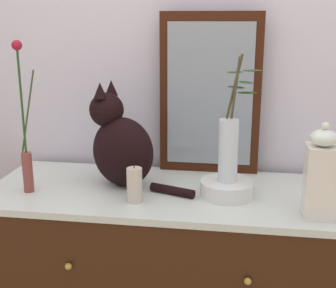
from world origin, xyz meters
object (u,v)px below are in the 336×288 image
at_px(vase_slim_green, 26,146).
at_px(candle_pillar, 135,185).
at_px(cat_sitting, 121,145).
at_px(vase_glass_clear, 229,145).
at_px(mirror_leaning, 210,95).
at_px(jar_lidded_porcelain, 321,175).
at_px(bowl_porcelain, 227,188).

distance_m(vase_slim_green, candle_pillar, 0.43).
relative_size(cat_sitting, vase_glass_clear, 0.96).
bearing_deg(vase_slim_green, mirror_leaning, 27.67).
bearing_deg(vase_slim_green, candle_pillar, -5.01).
height_order(cat_sitting, vase_slim_green, vase_slim_green).
height_order(vase_slim_green, jar_lidded_porcelain, vase_slim_green).
xyz_separation_m(jar_lidded_porcelain, candle_pillar, (-0.62, 0.03, -0.08)).
bearing_deg(vase_slim_green, bowl_porcelain, 5.25).
xyz_separation_m(mirror_leaning, vase_slim_green, (-0.64, -0.34, -0.15)).
relative_size(vase_slim_green, candle_pillar, 4.07).
height_order(jar_lidded_porcelain, candle_pillar, jar_lidded_porcelain).
bearing_deg(mirror_leaning, vase_slim_green, -152.33).
xyz_separation_m(mirror_leaning, bowl_porcelain, (0.09, -0.27, -0.30)).
distance_m(cat_sitting, jar_lidded_porcelain, 0.73).
distance_m(bowl_porcelain, vase_glass_clear, 0.16).
height_order(cat_sitting, jar_lidded_porcelain, cat_sitting).
bearing_deg(bowl_porcelain, candle_pillar, -162.10).
height_order(bowl_porcelain, candle_pillar, candle_pillar).
distance_m(vase_glass_clear, jar_lidded_porcelain, 0.33).
bearing_deg(candle_pillar, mirror_leaning, 58.04).
xyz_separation_m(vase_slim_green, candle_pillar, (0.41, -0.04, -0.12)).
height_order(mirror_leaning, candle_pillar, mirror_leaning).
bearing_deg(candle_pillar, vase_slim_green, 174.99).
distance_m(jar_lidded_porcelain, candle_pillar, 0.62).
bearing_deg(vase_glass_clear, bowl_porcelain, -140.98).
bearing_deg(mirror_leaning, vase_glass_clear, -71.68).
relative_size(mirror_leaning, bowl_porcelain, 3.37).
height_order(vase_glass_clear, jar_lidded_porcelain, vase_glass_clear).
bearing_deg(jar_lidded_porcelain, candle_pillar, 176.93).
bearing_deg(bowl_porcelain, vase_slim_green, -174.75).
xyz_separation_m(cat_sitting, vase_glass_clear, (0.41, -0.05, 0.03)).
relative_size(cat_sitting, vase_slim_green, 0.78).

